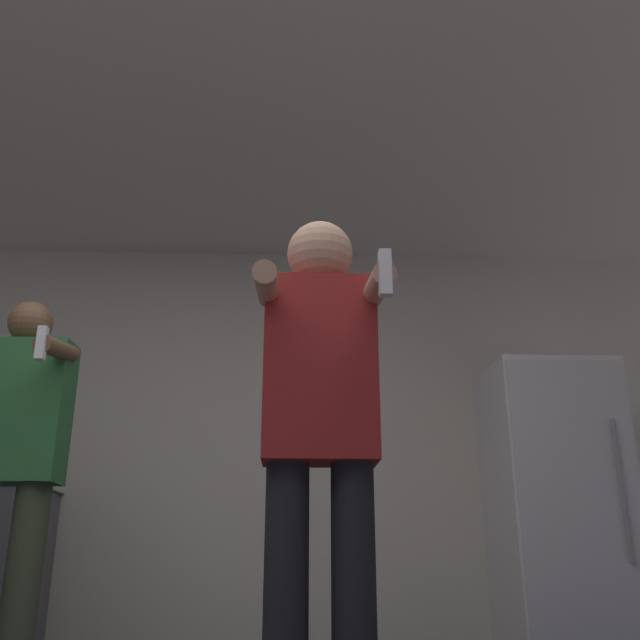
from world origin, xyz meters
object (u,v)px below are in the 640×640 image
Objects in this scene: person_man_side at (10,460)px; bottle_tall_gin at (11,464)px; refrigerator at (558,510)px; person_woman_foreground at (320,420)px.

bottle_tall_gin is at bearing 110.84° from person_man_side.
refrigerator is 0.98× the size of person_man_side.
bottle_tall_gin is at bearing 179.86° from refrigerator.
refrigerator is 2.92m from person_man_side.
person_man_side is at bearing 144.83° from person_woman_foreground.
person_woman_foreground reaches higher than bottle_tall_gin.
bottle_tall_gin is 2.54m from person_woman_foreground.
bottle_tall_gin is at bearing 131.62° from person_woman_foreground.
refrigerator is at bearing 52.79° from person_woman_foreground.
person_woman_foreground is at bearing -48.38° from bottle_tall_gin.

